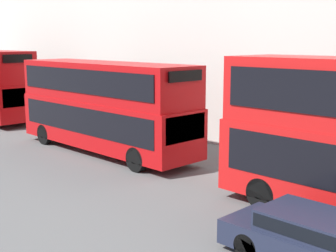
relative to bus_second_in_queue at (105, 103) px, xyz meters
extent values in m
cylinder|color=black|center=(-1.12, -9.36, -1.80)|extent=(0.30, 1.00, 1.00)
cylinder|color=black|center=(1.13, -9.36, -1.80)|extent=(0.30, 1.00, 1.00)
cube|color=#B20C0F|center=(0.00, 0.01, -0.91)|extent=(2.55, 10.19, 2.08)
cube|color=#B20C0F|center=(0.00, 0.01, 0.99)|extent=(2.50, 9.99, 1.72)
cube|color=black|center=(0.00, 0.01, -0.66)|extent=(2.59, 9.38, 1.16)
cube|color=black|center=(0.00, 0.01, 1.08)|extent=(2.59, 9.38, 1.03)
cube|color=black|center=(0.00, -5.06, -0.49)|extent=(2.17, 0.06, 1.04)
cube|color=black|center=(0.00, -5.06, 1.51)|extent=(1.78, 0.06, 0.41)
cylinder|color=black|center=(-1.12, -3.49, -1.80)|extent=(0.30, 1.00, 1.00)
cylinder|color=black|center=(1.13, -3.49, -1.80)|extent=(0.30, 1.00, 1.00)
cylinder|color=black|center=(-1.12, 3.50, -1.80)|extent=(0.30, 1.00, 1.00)
cylinder|color=black|center=(1.13, 3.50, -1.80)|extent=(0.30, 1.00, 1.00)
cube|color=black|center=(0.00, 8.08, -0.43)|extent=(2.17, 0.06, 1.08)
cube|color=black|center=(0.00, 8.08, 1.80)|extent=(1.78, 0.06, 0.47)
cylinder|color=black|center=(1.13, 9.65, -1.80)|extent=(0.30, 1.00, 1.00)
cube|color=#1E2338|center=(-3.40, -12.49, -1.81)|extent=(1.79, 4.61, 0.61)
cube|color=#1E2338|center=(-3.40, -12.38, -1.26)|extent=(1.58, 2.54, 0.47)
cube|color=black|center=(-3.40, -12.38, -1.24)|extent=(1.61, 2.41, 0.30)
cylinder|color=black|center=(-4.19, -11.02, -1.98)|extent=(0.22, 0.64, 0.64)
cylinder|color=black|center=(-2.61, -11.02, -1.98)|extent=(0.22, 0.64, 0.64)
cylinder|color=#334C6B|center=(2.96, -6.03, -1.62)|extent=(0.36, 0.36, 1.34)
sphere|color=tan|center=(2.96, -6.03, -0.84)|extent=(0.22, 0.22, 0.22)
camera|label=1|loc=(-12.82, -17.08, 2.83)|focal=50.00mm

